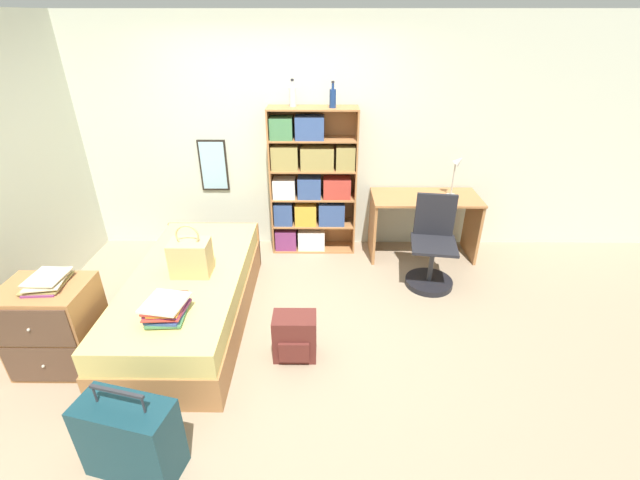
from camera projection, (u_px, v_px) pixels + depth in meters
name	position (u px, v px, depth m)	size (l,w,h in m)	color
ground_plane	(270.00, 321.00, 4.01)	(14.00, 14.00, 0.00)	gray
wall_back	(280.00, 139.00, 4.83)	(10.00, 0.09, 2.60)	beige
bed	(191.00, 297.00, 3.91)	(0.99, 2.09, 0.52)	#A36B3D
handbag	(191.00, 257.00, 3.70)	(0.34, 0.23, 0.47)	tan
book_stack_on_bed	(167.00, 308.00, 3.20)	(0.33, 0.38, 0.15)	beige
suitcase	(131.00, 438.00, 2.59)	(0.62, 0.39, 0.67)	#143842
dresser	(55.00, 327.00, 3.36)	(0.64, 0.51, 0.74)	#A36B3D
magazine_pile_on_dresser	(47.00, 280.00, 3.21)	(0.31, 0.37, 0.08)	#7A336B
bookcase	(309.00, 185.00, 4.88)	(0.97, 0.29, 1.68)	#A36B3D
bottle_green	(293.00, 96.00, 4.46)	(0.07, 0.07, 0.28)	#B7BCC1
bottle_brown	(333.00, 98.00, 4.40)	(0.07, 0.07, 0.27)	navy
desk	(424.00, 215.00, 4.89)	(1.20, 0.57, 0.74)	#A36B3D
desk_lamp	(457.00, 168.00, 4.65)	(0.15, 0.11, 0.47)	#ADA89E
desk_chair	(431.00, 257.00, 4.45)	(0.51, 0.51, 0.95)	black
backpack	(295.00, 337.00, 3.51)	(0.35, 0.26, 0.40)	#56231E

